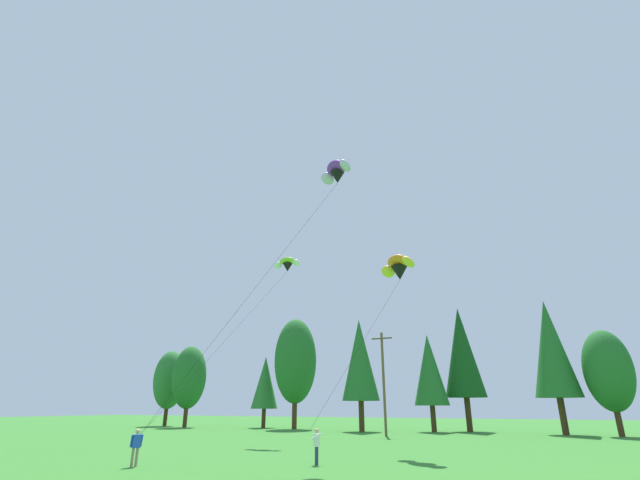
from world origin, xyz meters
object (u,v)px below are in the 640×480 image
object	(u,v)px
kite_flyer_mid	(317,443)
parafoil_kite_high_purple	(336,172)
parafoil_kite_mid_orange	(398,267)
parafoil_kite_far_lime_white	(287,264)
kite_flyer_near	(136,445)
utility_pole	(384,380)

from	to	relation	value
kite_flyer_mid	parafoil_kite_high_purple	xyz separation A→B (m)	(-0.28, 3.65, 17.37)
parafoil_kite_mid_orange	kite_flyer_mid	bearing A→B (deg)	-105.98
kite_flyer_mid	parafoil_kite_far_lime_white	size ratio (longest dim) A/B	0.09
kite_flyer_near	parafoil_kite_high_purple	world-z (taller)	parafoil_kite_high_purple
kite_flyer_mid	parafoil_kite_far_lime_white	distance (m)	21.56
parafoil_kite_mid_orange	kite_flyer_near	bearing A→B (deg)	-127.58
kite_flyer_near	parafoil_kite_high_purple	size ratio (longest dim) A/B	0.09
kite_flyer_near	parafoil_kite_mid_orange	distance (m)	20.01
utility_pole	parafoil_kite_far_lime_white	distance (m)	15.73
kite_flyer_near	parafoil_kite_far_lime_white	bearing A→B (deg)	96.15
kite_flyer_mid	parafoil_kite_high_purple	bearing A→B (deg)	94.33
kite_flyer_mid	parafoil_kite_far_lime_white	bearing A→B (deg)	126.31
parafoil_kite_mid_orange	parafoil_kite_far_lime_white	bearing A→B (deg)	159.69
kite_flyer_near	parafoil_kite_mid_orange	xyz separation A→B (m)	(10.07, 13.08, 11.32)
kite_flyer_near	kite_flyer_mid	size ratio (longest dim) A/B	1.00
parafoil_kite_far_lime_white	parafoil_kite_high_purple	bearing A→B (deg)	-45.18
utility_pole	parafoil_kite_far_lime_white	bearing A→B (deg)	-116.94
kite_flyer_near	kite_flyer_mid	bearing A→B (deg)	30.86
utility_pole	kite_flyer_mid	size ratio (longest dim) A/B	5.95
utility_pole	kite_flyer_mid	xyz separation A→B (m)	(4.04, -23.71, -4.30)
parafoil_kite_high_purple	parafoil_kite_mid_orange	distance (m)	8.24
kite_flyer_mid	parafoil_kite_far_lime_white	world-z (taller)	parafoil_kite_far_lime_white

